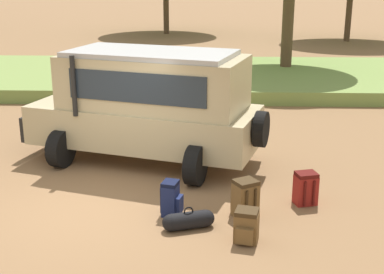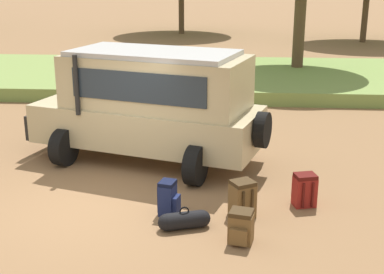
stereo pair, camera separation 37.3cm
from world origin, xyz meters
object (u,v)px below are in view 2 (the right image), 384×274
Objects in this scene: safari_vehicle at (151,103)px; backpack_beside_front_wheel at (242,199)px; duffel_bag_low_black_case at (184,220)px; backpack_near_rear_wheel at (168,198)px; backpack_outermost at (241,227)px; backpack_cluster_center at (304,190)px.

safari_vehicle is 3.49m from backpack_beside_front_wheel.
safari_vehicle is at bearing 107.28° from duffel_bag_low_black_case.
safari_vehicle is at bearing 104.08° from backpack_near_rear_wheel.
backpack_near_rear_wheel is 0.72× the size of duffel_bag_low_black_case.
backpack_outermost is (1.92, -3.63, -1.04)m from safari_vehicle.
duffel_bag_low_black_case is at bearing -151.75° from backpack_beside_front_wheel.
backpack_beside_front_wheel is 1.25m from backpack_cluster_center.
backpack_cluster_center is 2.44m from backpack_near_rear_wheel.
duffel_bag_low_black_case is at bearing -152.90° from backpack_cluster_center.
backpack_near_rear_wheel is (0.68, -2.73, -1.00)m from safari_vehicle.
safari_vehicle is 3.89m from backpack_cluster_center.
backpack_near_rear_wheel is at bearing 143.85° from backpack_outermost.
backpack_cluster_center reaches higher than backpack_outermost.
backpack_near_rear_wheel is at bearing -167.02° from backpack_cluster_center.
backpack_beside_front_wheel is at bearing -153.89° from backpack_cluster_center.
backpack_cluster_center is 1.85m from backpack_outermost.
safari_vehicle is at bearing 125.57° from backpack_beside_front_wheel.
duffel_bag_low_black_case is (-0.91, 0.40, -0.11)m from backpack_outermost.
backpack_cluster_center is (3.07, -2.18, -1.00)m from safari_vehicle.
backpack_outermost is (-0.03, -0.90, -0.06)m from backpack_beside_front_wheel.
backpack_outermost is (1.24, -0.90, -0.04)m from backpack_near_rear_wheel.
backpack_cluster_center is (1.12, 0.55, -0.03)m from backpack_beside_front_wheel.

